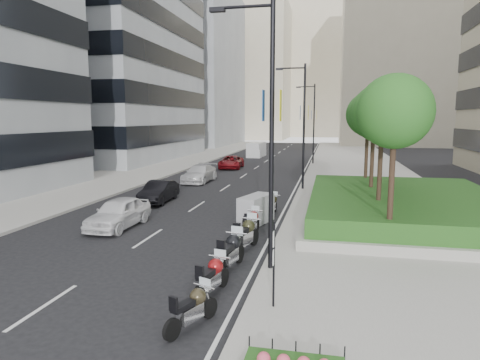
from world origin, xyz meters
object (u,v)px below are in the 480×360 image
(motorcycle_2, at_px, (231,252))
(delivery_van, at_px, (256,150))
(parking_sign, at_px, (274,260))
(lamp_post_1, at_px, (302,120))
(motorcycle_3, at_px, (246,235))
(car_d, at_px, (231,162))
(car_c, at_px, (200,174))
(car_b, at_px, (159,192))
(lamp_post_0, at_px, (267,122))
(motorcycle_0, at_px, (193,308))
(motorcycle_4, at_px, (252,223))
(lamp_post_2, at_px, (313,120))
(motorcycle_6, at_px, (272,205))
(car_a, at_px, (119,213))
(motorcycle_1, at_px, (212,277))
(motorcycle_5, at_px, (256,210))

(motorcycle_2, bearing_deg, delivery_van, 17.63)
(parking_sign, distance_m, motorcycle_2, 3.52)
(lamp_post_1, bearing_deg, motorcycle_3, -94.35)
(car_d, bearing_deg, car_c, -95.34)
(motorcycle_2, xyz_separation_m, car_c, (-7.23, 19.63, 0.06))
(parking_sign, xyz_separation_m, motorcycle_2, (-1.86, 2.88, -0.82))
(car_b, bearing_deg, lamp_post_0, -54.08)
(motorcycle_0, xyz_separation_m, motorcycle_4, (-0.10, 8.73, 0.05))
(lamp_post_1, xyz_separation_m, parking_sign, (0.66, -20.00, -3.61))
(lamp_post_1, xyz_separation_m, lamp_post_2, (0.00, 18.00, 0.00))
(delivery_van, bearing_deg, car_b, -87.54)
(motorcycle_6, bearing_deg, car_a, 127.74)
(motorcycle_6, relative_size, car_c, 0.42)
(motorcycle_0, xyz_separation_m, car_c, (-7.25, 23.85, 0.18))
(lamp_post_0, xyz_separation_m, car_d, (-8.11, 29.59, -4.40))
(parking_sign, distance_m, car_c, 24.29)
(lamp_post_2, relative_size, motorcycle_1, 4.25)
(lamp_post_2, xyz_separation_m, motorcycle_6, (-0.97, -26.22, -4.52))
(motorcycle_1, bearing_deg, motorcycle_2, 10.74)
(motorcycle_4, bearing_deg, lamp_post_1, 0.62)
(car_c, bearing_deg, parking_sign, -66.25)
(motorcycle_2, bearing_deg, parking_sign, -138.20)
(motorcycle_5, bearing_deg, lamp_post_1, 8.80)
(lamp_post_1, bearing_deg, parking_sign, -88.12)
(motorcycle_4, bearing_deg, car_b, 54.50)
(motorcycle_3, xyz_separation_m, delivery_van, (-6.74, 41.44, 0.27))
(motorcycle_1, distance_m, motorcycle_6, 11.10)
(car_a, bearing_deg, delivery_van, 92.07)
(motorcycle_3, relative_size, car_c, 0.49)
(lamp_post_1, distance_m, delivery_van, 28.06)
(motorcycle_3, bearing_deg, lamp_post_1, 9.33)
(lamp_post_0, relative_size, motorcycle_1, 4.25)
(motorcycle_1, xyz_separation_m, motorcycle_3, (0.12, 4.50, 0.07))
(lamp_post_1, bearing_deg, car_c, 163.43)
(motorcycle_5, relative_size, motorcycle_6, 1.23)
(lamp_post_1, relative_size, motorcycle_1, 4.25)
(parking_sign, bearing_deg, motorcycle_4, 104.70)
(motorcycle_1, bearing_deg, motorcycle_3, 10.46)
(car_a, bearing_deg, motorcycle_2, -32.86)
(motorcycle_1, relative_size, car_a, 0.50)
(motorcycle_2, bearing_deg, motorcycle_6, 7.47)
(lamp_post_0, height_order, motorcycle_2, lamp_post_0)
(motorcycle_5, distance_m, car_b, 8.06)
(delivery_van, bearing_deg, lamp_post_0, -76.45)
(motorcycle_0, relative_size, motorcycle_2, 0.77)
(car_d, bearing_deg, motorcycle_1, -81.38)
(motorcycle_1, bearing_deg, car_a, 56.01)
(lamp_post_0, distance_m, motorcycle_1, 5.21)
(lamp_post_0, bearing_deg, motorcycle_4, 106.29)
(lamp_post_2, height_order, car_b, lamp_post_2)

